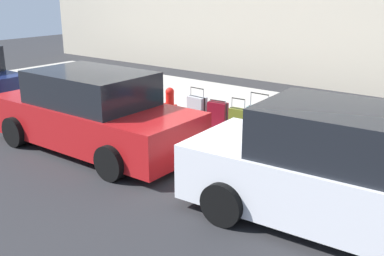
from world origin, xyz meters
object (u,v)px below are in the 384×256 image
at_px(suitcase_red_2, 283,128).
at_px(suitcase_maroon_5, 218,116).
at_px(suitcase_silver_6, 197,111).
at_px(parked_car_white_0, 345,174).
at_px(parked_car_red_1, 93,113).
at_px(suitcase_teal_3, 258,124).
at_px(fire_hydrant, 170,103).
at_px(suitcase_olive_4, 238,121).
at_px(suitcase_navy_1, 305,135).
at_px(suitcase_black_0, 329,139).
at_px(bollard_post, 142,100).

bearing_deg(suitcase_red_2, suitcase_maroon_5, 1.22).
bearing_deg(suitcase_maroon_5, suitcase_silver_6, 2.97).
bearing_deg(parked_car_white_0, parked_car_red_1, 0.00).
bearing_deg(suitcase_teal_3, fire_hydrant, -0.44).
xyz_separation_m(suitcase_teal_3, fire_hydrant, (2.44, -0.02, 0.06)).
bearing_deg(parked_car_red_1, suitcase_olive_4, -132.17).
distance_m(suitcase_navy_1, fire_hydrant, 3.48).
bearing_deg(suitcase_black_0, suitcase_teal_3, -1.33).
distance_m(suitcase_black_0, parked_car_white_0, 2.45).
relative_size(suitcase_teal_3, bollard_post, 1.24).
height_order(suitcase_navy_1, suitcase_silver_6, suitcase_silver_6).
distance_m(suitcase_maroon_5, fire_hydrant, 1.39).
height_order(suitcase_red_2, fire_hydrant, suitcase_red_2).
relative_size(suitcase_black_0, suitcase_silver_6, 1.03).
height_order(suitcase_maroon_5, parked_car_white_0, parked_car_white_0).
relative_size(suitcase_red_2, bollard_post, 1.18).
relative_size(suitcase_red_2, parked_car_red_1, 0.21).
bearing_deg(suitcase_black_0, suitcase_silver_6, -0.79).
bearing_deg(suitcase_red_2, suitcase_navy_1, 177.10).
bearing_deg(parked_car_red_1, fire_hydrant, -93.89).
distance_m(suitcase_maroon_5, parked_car_white_0, 4.31).
bearing_deg(suitcase_navy_1, suitcase_black_0, 171.01).
relative_size(suitcase_silver_6, parked_car_red_1, 0.19).
height_order(suitcase_red_2, suitcase_maroon_5, suitcase_red_2).
bearing_deg(suitcase_navy_1, suitcase_teal_3, 2.53).
bearing_deg(suitcase_navy_1, parked_car_white_0, 124.58).
height_order(suitcase_olive_4, suitcase_maroon_5, suitcase_olive_4).
distance_m(suitcase_red_2, fire_hydrant, 2.99).
relative_size(suitcase_black_0, suitcase_red_2, 0.97).
xyz_separation_m(suitcase_navy_1, parked_car_white_0, (-1.56, 2.27, 0.36)).
bearing_deg(suitcase_olive_4, fire_hydrant, 0.91).
bearing_deg(bollard_post, suitcase_navy_1, -177.61).
relative_size(suitcase_navy_1, fire_hydrant, 1.12).
distance_m(suitcase_red_2, suitcase_maroon_5, 1.60).
distance_m(suitcase_red_2, bollard_post, 3.76).
bearing_deg(parked_car_white_0, suitcase_maroon_5, -31.73).
xyz_separation_m(suitcase_maroon_5, parked_car_white_0, (-3.66, 2.26, 0.34)).
distance_m(suitcase_teal_3, parked_car_red_1, 3.43).
distance_m(suitcase_navy_1, suitcase_red_2, 0.49).
bearing_deg(suitcase_red_2, suitcase_silver_6, 1.67).
bearing_deg(bollard_post, suitcase_teal_3, -177.66).
bearing_deg(fire_hydrant, parked_car_white_0, 156.01).
bearing_deg(suitcase_maroon_5, bollard_post, 4.45).
distance_m(suitcase_olive_4, suitcase_silver_6, 1.08).
relative_size(suitcase_navy_1, parked_car_white_0, 0.19).
bearing_deg(suitcase_maroon_5, parked_car_white_0, 148.27).
relative_size(suitcase_maroon_5, bollard_post, 0.85).
bearing_deg(suitcase_navy_1, fire_hydrant, 0.44).
xyz_separation_m(suitcase_navy_1, suitcase_red_2, (0.49, -0.02, 0.04)).
bearing_deg(suitcase_navy_1, suitcase_red_2, -2.90).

